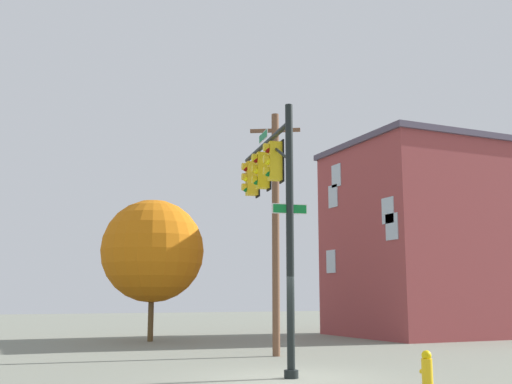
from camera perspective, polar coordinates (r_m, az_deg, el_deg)
name	(u,v)px	position (r m, az deg, el deg)	size (l,w,h in m)	color
ground_plane	(291,378)	(16.08, 3.25, -16.69)	(120.00, 120.00, 0.00)	slate
signal_pole_assembly	(270,188)	(17.99, 1.27, 0.40)	(4.92, 1.38, 7.04)	black
utility_pole	(276,227)	(21.75, 1.82, -3.22)	(1.00, 1.62, 8.47)	brown
fire_hydrant	(427,370)	(14.71, 15.41, -15.45)	(0.33, 0.24, 0.83)	yellow
tree_mid	(153,251)	(28.99, -9.47, -5.34)	(4.69, 4.69, 6.40)	brown
brick_building	(421,239)	(33.35, 14.88, -4.20)	(7.94, 8.10, 9.80)	#923C3E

